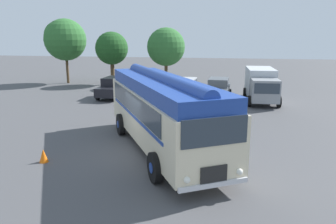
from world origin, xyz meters
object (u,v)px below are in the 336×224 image
(car_mid_left, at_px, (151,87))
(traffic_cone, at_px, (44,156))
(car_near_left, at_px, (114,87))
(box_van, at_px, (261,84))
(car_mid_right, at_px, (185,89))
(car_far_right, at_px, (218,89))
(vintage_bus, at_px, (162,109))

(car_mid_left, distance_m, traffic_cone, 14.91)
(car_near_left, xyz_separation_m, box_van, (11.74, 0.53, 0.52))
(car_mid_right, relative_size, traffic_cone, 7.81)
(car_far_right, bearing_deg, car_mid_left, 179.94)
(car_mid_left, height_order, traffic_cone, car_mid_left)
(car_mid_right, xyz_separation_m, car_far_right, (2.58, 0.64, 0.00))
(vintage_bus, relative_size, car_far_right, 2.32)
(vintage_bus, xyz_separation_m, car_near_left, (-6.37, 11.69, -1.05))
(car_near_left, bearing_deg, box_van, 2.57)
(vintage_bus, xyz_separation_m, traffic_cone, (-4.48, -2.32, -1.62))
(car_near_left, height_order, car_mid_left, same)
(car_near_left, height_order, car_far_right, same)
(car_near_left, relative_size, car_far_right, 0.99)
(vintage_bus, bearing_deg, car_near_left, 118.57)
(box_van, relative_size, traffic_cone, 10.60)
(car_near_left, relative_size, box_van, 0.73)
(traffic_cone, bearing_deg, vintage_bus, 27.35)
(car_near_left, distance_m, box_van, 11.77)
(box_van, bearing_deg, traffic_cone, -124.14)
(car_mid_left, relative_size, traffic_cone, 7.68)
(box_van, bearing_deg, car_mid_right, -176.81)
(car_mid_left, distance_m, box_van, 8.82)
(car_near_left, distance_m, traffic_cone, 14.15)
(car_mid_left, bearing_deg, box_van, -2.11)
(vintage_bus, relative_size, car_near_left, 2.35)
(box_van, xyz_separation_m, traffic_cone, (-9.86, -14.54, -1.09))
(car_near_left, relative_size, car_mid_right, 0.99)
(car_mid_left, height_order, box_van, box_van)
(car_mid_left, height_order, car_mid_right, same)
(vintage_bus, bearing_deg, car_mid_right, 92.23)
(car_far_right, xyz_separation_m, traffic_cone, (-6.59, -14.85, -0.57))
(traffic_cone, bearing_deg, car_near_left, 97.67)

